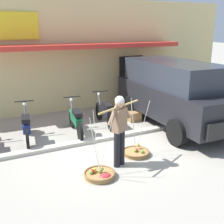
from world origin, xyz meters
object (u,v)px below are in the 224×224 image
(fruit_basket_right_side, at_px, (99,174))
(parked_truck, at_px, (175,92))
(fruit_basket_left_side, at_px, (136,152))
(motorcycle_end_of_row, at_px, (105,112))
(fruit_vendor, at_px, (119,127))
(plastic_litter_bag, at_px, (105,177))
(motorcycle_second_in_row, at_px, (26,126))
(motorcycle_third_in_row, at_px, (76,120))
(wooden_crate, at_px, (134,116))

(fruit_basket_right_side, relative_size, parked_truck, 0.30)
(fruit_basket_left_side, xyz_separation_m, parked_truck, (2.34, 1.49, 1.06))
(fruit_basket_left_side, relative_size, parked_truck, 0.30)
(fruit_basket_right_side, height_order, motorcycle_end_of_row, fruit_basket_right_side)
(fruit_vendor, height_order, plastic_litter_bag, fruit_vendor)
(motorcycle_second_in_row, xyz_separation_m, motorcycle_third_in_row, (1.44, -0.11, 0.00))
(motorcycle_end_of_row, bearing_deg, parked_truck, -23.65)
(plastic_litter_bag, relative_size, wooden_crate, 0.64)
(motorcycle_second_in_row, distance_m, plastic_litter_bag, 3.17)
(fruit_vendor, relative_size, fruit_basket_right_side, 1.17)
(motorcycle_second_in_row, height_order, motorcycle_end_of_row, same)
(fruit_basket_right_side, height_order, plastic_litter_bag, fruit_basket_right_side)
(motorcycle_third_in_row, height_order, parked_truck, parked_truck)
(motorcycle_third_in_row, bearing_deg, fruit_vendor, -84.24)
(fruit_basket_right_side, xyz_separation_m, motorcycle_second_in_row, (-1.03, 2.79, 0.38))
(motorcycle_end_of_row, bearing_deg, fruit_basket_right_side, -117.16)
(motorcycle_third_in_row, distance_m, wooden_crate, 2.28)
(fruit_vendor, relative_size, motorcycle_second_in_row, 0.94)
(fruit_vendor, bearing_deg, fruit_basket_right_side, -155.20)
(fruit_basket_right_side, relative_size, motorcycle_end_of_row, 0.80)
(fruit_basket_left_side, xyz_separation_m, plastic_litter_bag, (-1.23, -0.76, -0.00))
(motorcycle_third_in_row, relative_size, motorcycle_end_of_row, 1.00)
(fruit_basket_left_side, relative_size, motorcycle_third_in_row, 0.80)
(fruit_vendor, xyz_separation_m, plastic_litter_bag, (-0.58, -0.46, -0.91))
(motorcycle_second_in_row, height_order, plastic_litter_bag, motorcycle_second_in_row)
(fruit_basket_right_side, distance_m, motorcycle_end_of_row, 3.41)
(fruit_vendor, xyz_separation_m, motorcycle_end_of_row, (0.89, 2.71, -0.52))
(fruit_basket_right_side, relative_size, plastic_litter_bag, 5.19)
(parked_truck, height_order, plastic_litter_bag, parked_truck)
(motorcycle_third_in_row, height_order, wooden_crate, motorcycle_third_in_row)
(plastic_litter_bag, bearing_deg, fruit_basket_right_side, 113.59)
(wooden_crate, bearing_deg, fruit_basket_right_side, -131.43)
(plastic_litter_bag, xyz_separation_m, wooden_crate, (2.58, 3.16, 0.09))
(motorcycle_second_in_row, bearing_deg, fruit_vendor, -55.89)
(fruit_basket_right_side, bearing_deg, wooden_crate, 48.57)
(wooden_crate, bearing_deg, parked_truck, -42.61)
(motorcycle_second_in_row, bearing_deg, plastic_litter_bag, -69.50)
(motorcycle_end_of_row, distance_m, plastic_litter_bag, 3.52)
(fruit_vendor, xyz_separation_m, motorcycle_second_in_row, (-1.68, 2.49, -0.52))
(fruit_vendor, relative_size, parked_truck, 0.35)
(fruit_vendor, bearing_deg, parked_truck, 30.91)
(fruit_vendor, height_order, motorcycle_third_in_row, fruit_vendor)
(parked_truck, relative_size, plastic_litter_bag, 17.41)
(fruit_basket_left_side, height_order, fruit_basket_right_side, same)
(motorcycle_end_of_row, height_order, parked_truck, parked_truck)
(fruit_basket_right_side, relative_size, motorcycle_second_in_row, 0.80)
(motorcycle_end_of_row, bearing_deg, motorcycle_second_in_row, -175.01)
(fruit_vendor, xyz_separation_m, parked_truck, (2.99, 1.79, 0.16))
(fruit_vendor, distance_m, wooden_crate, 3.46)
(fruit_basket_left_side, relative_size, fruit_basket_right_side, 1.00)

